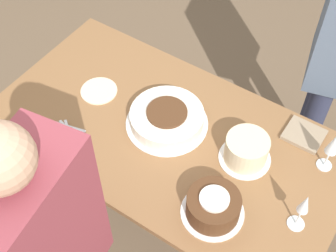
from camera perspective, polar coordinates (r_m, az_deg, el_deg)
The scene contains 10 objects.
ground_plane at distance 2.70m, azimuth 0.00°, elevation -10.84°, with size 12.00×12.00×0.00m, color brown.
dining_table at distance 2.14m, azimuth 0.00°, elevation -2.79°, with size 1.57×0.84×0.77m.
cake_center_white at distance 2.05m, azimuth -0.13°, elevation 0.96°, with size 0.37×0.37×0.08m.
cake_front_chocolate at distance 1.80m, azimuth 5.54°, elevation -9.70°, with size 0.25×0.25×0.11m.
cake_back_decorated at distance 1.94m, azimuth 9.53°, elevation -2.91°, with size 0.22×0.22×0.12m.
wine_glass_near at distance 1.94m, azimuth 19.55°, elevation -2.13°, with size 0.06×0.06×0.22m.
wine_glass_far at distance 1.76m, azimuth 16.23°, elevation -9.38°, with size 0.07×0.07×0.21m.
dessert_plate_left at distance 2.23m, azimuth -8.42°, elevation 4.26°, with size 0.17×0.17×0.01m.
fork_pile at distance 2.08m, azimuth -12.04°, elevation -0.98°, with size 0.22×0.11×0.02m.
napkin_stack at distance 2.11m, azimuth 16.26°, elevation -1.02°, with size 0.16×0.14×0.02m.
Camera 1 is at (0.69, -1.03, 2.40)m, focal length 50.00 mm.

